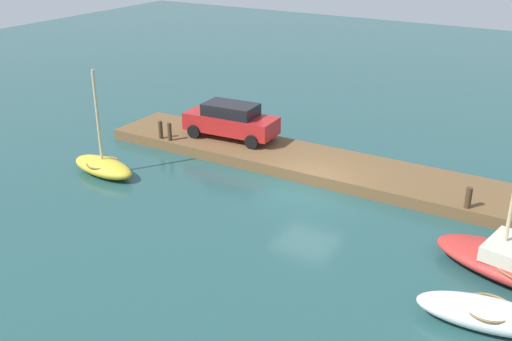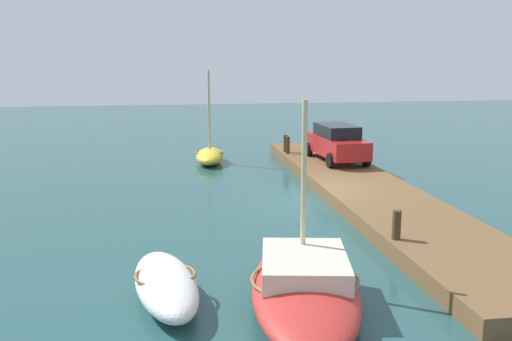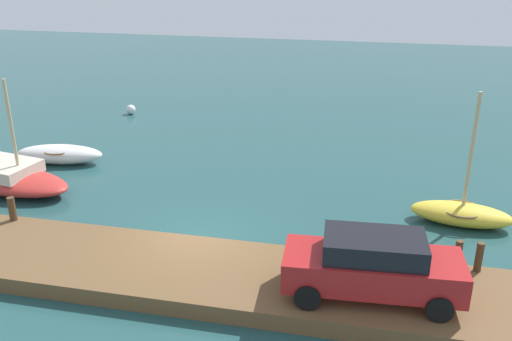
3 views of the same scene
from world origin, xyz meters
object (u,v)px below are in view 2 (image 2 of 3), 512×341
at_px(mooring_post_mid_east, 285,143).
at_px(parked_car, 336,142).
at_px(rowboat_yellow, 210,155).
at_px(mooring_post_west, 397,225).
at_px(rowboat_white, 166,284).
at_px(sailboat_red, 305,284).
at_px(mooring_post_mid_west, 288,145).

xyz_separation_m(mooring_post_mid_east, parked_car, (-2.79, -1.77, 0.44)).
height_order(rowboat_yellow, mooring_post_west, rowboat_yellow).
bearing_deg(parked_car, mooring_post_west, 167.51).
height_order(mooring_post_west, parked_car, parked_car).
bearing_deg(mooring_post_west, mooring_post_mid_east, 0.00).
distance_m(rowboat_white, mooring_post_west, 6.37).
bearing_deg(mooring_post_west, sailboat_red, 129.84).
height_order(sailboat_red, mooring_post_mid_east, sailboat_red).
bearing_deg(rowboat_yellow, rowboat_white, 178.50).
bearing_deg(mooring_post_mid_east, rowboat_yellow, 89.36).
bearing_deg(rowboat_white, sailboat_red, -110.42).
height_order(rowboat_yellow, rowboat_white, rowboat_yellow).
xyz_separation_m(rowboat_yellow, mooring_post_mid_east, (-0.04, -3.78, 0.50)).
bearing_deg(sailboat_red, parked_car, -9.00).
height_order(rowboat_yellow, mooring_post_mid_east, rowboat_yellow).
xyz_separation_m(sailboat_red, mooring_post_mid_east, (16.70, -3.12, 0.43)).
xyz_separation_m(rowboat_yellow, parked_car, (-2.83, -5.55, 0.94)).
distance_m(mooring_post_west, mooring_post_mid_west, 13.55).
relative_size(rowboat_yellow, sailboat_red, 0.72).
height_order(sailboat_red, mooring_post_west, sailboat_red).
relative_size(sailboat_red, mooring_post_mid_west, 7.40).
height_order(rowboat_yellow, sailboat_red, rowboat_yellow).
xyz_separation_m(mooring_post_west, mooring_post_mid_east, (14.09, 0.00, 0.03)).
relative_size(sailboat_red, parked_car, 1.40).
distance_m(rowboat_white, parked_car, 15.42).
bearing_deg(mooring_post_mid_east, mooring_post_mid_west, 180.00).
bearing_deg(mooring_post_mid_west, mooring_post_mid_east, 0.00).
distance_m(rowboat_white, mooring_post_mid_west, 16.66).
relative_size(rowboat_white, sailboat_red, 0.61).
bearing_deg(mooring_post_mid_west, rowboat_white, 158.71).
bearing_deg(rowboat_yellow, sailboat_red, -171.22).
bearing_deg(rowboat_white, mooring_post_west, -80.08).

